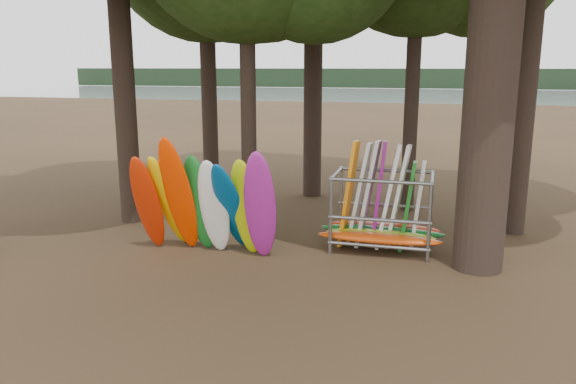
# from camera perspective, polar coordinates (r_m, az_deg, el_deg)

# --- Properties ---
(ground) EXTENTS (120.00, 120.00, 0.00)m
(ground) POSITION_cam_1_polar(r_m,az_deg,el_deg) (13.22, -2.47, -7.27)
(ground) COLOR #47331E
(ground) RESTS_ON ground
(lake) EXTENTS (160.00, 160.00, 0.00)m
(lake) POSITION_cam_1_polar(r_m,az_deg,el_deg) (72.10, 11.90, 8.82)
(lake) COLOR gray
(lake) RESTS_ON ground
(far_shore) EXTENTS (160.00, 4.00, 4.00)m
(far_shore) POSITION_cam_1_polar(r_m,az_deg,el_deg) (121.94, 13.24, 11.17)
(far_shore) COLOR black
(far_shore) RESTS_ON ground
(kayak_row) EXTENTS (3.64, 1.93, 3.11)m
(kayak_row) POSITION_cam_1_polar(r_m,az_deg,el_deg) (13.60, -8.47, -1.19)
(kayak_row) COLOR red
(kayak_row) RESTS_ON ground
(storage_rack) EXTENTS (3.13, 1.55, 2.75)m
(storage_rack) POSITION_cam_1_polar(r_m,az_deg,el_deg) (14.20, 9.51, -2.16)
(storage_rack) COLOR gray
(storage_rack) RESTS_ON ground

